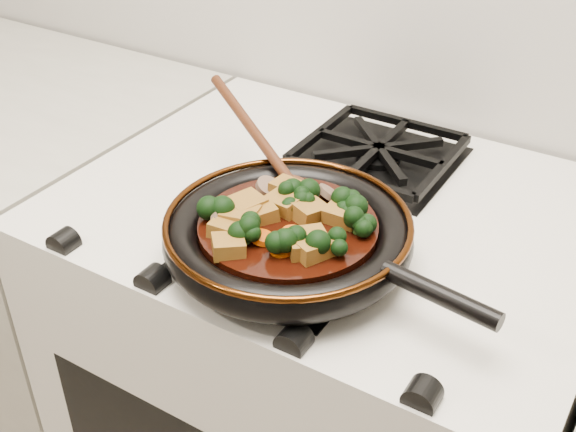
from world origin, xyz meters
The scene contains 33 objects.
stove centered at (0.00, 1.69, 0.45)m, with size 0.76×0.60×0.90m, color silver.
burner_grate_front centered at (0.00, 1.55, 0.91)m, with size 0.23×0.23×0.03m, color black, non-canonical shape.
burner_grate_back centered at (0.00, 1.83, 0.91)m, with size 0.23×0.23×0.03m, color black, non-canonical shape.
skillet centered at (0.02, 1.53, 0.94)m, with size 0.43×0.31×0.05m.
braising_sauce centered at (0.02, 1.53, 0.95)m, with size 0.22×0.22×0.02m, color black.
tofu_cube_0 centered at (-0.04, 1.53, 0.97)m, with size 0.04×0.04×0.02m, color #8B5E20.
tofu_cube_1 centered at (-0.01, 1.45, 0.97)m, with size 0.04×0.04×0.02m, color #8B5E20.
tofu_cube_2 centered at (0.07, 1.50, 0.97)m, with size 0.04×0.04×0.02m, color #8B5E20.
tofu_cube_3 centered at (0.06, 1.50, 0.97)m, with size 0.04×0.04×0.02m, color #8B5E20.
tofu_cube_4 centered at (-0.02, 1.53, 0.97)m, with size 0.03×0.04×0.02m, color #8B5E20.
tofu_cube_5 centered at (-0.03, 1.50, 0.97)m, with size 0.04×0.04×0.02m, color #8B5E20.
tofu_cube_6 centered at (0.00, 1.56, 0.97)m, with size 0.04×0.05×0.02m, color #8B5E20.
tofu_cube_7 centered at (0.06, 1.50, 0.97)m, with size 0.04×0.04×0.02m, color #8B5E20.
tofu_cube_8 centered at (-0.03, 1.48, 0.97)m, with size 0.04×0.04×0.02m, color #8B5E20.
tofu_cube_9 centered at (0.07, 1.58, 0.97)m, with size 0.04×0.04×0.02m, color #8B5E20.
tofu_cube_10 centered at (-0.02, 1.59, 0.97)m, with size 0.04×0.03×0.02m, color #8B5E20.
tofu_cube_11 centered at (0.03, 1.56, 0.97)m, with size 0.04×0.04×0.02m, color #8B5E20.
broccoli_floret_0 centered at (0.09, 1.51, 0.97)m, with size 0.06×0.06×0.06m, color black, non-canonical shape.
broccoli_floret_1 centered at (-0.06, 1.50, 0.97)m, with size 0.06×0.06×0.05m, color black, non-canonical shape.
broccoli_floret_2 centered at (0.00, 1.58, 0.97)m, with size 0.06×0.06×0.05m, color black, non-canonical shape.
broccoli_floret_3 centered at (0.02, 1.56, 0.97)m, with size 0.05×0.05×0.05m, color black, non-canonical shape.
broccoli_floret_4 centered at (0.10, 1.56, 0.97)m, with size 0.05×0.05×0.05m, color black, non-canonical shape.
broccoli_floret_5 centered at (0.07, 1.59, 0.97)m, with size 0.06×0.06×0.05m, color black, non-canonical shape.
broccoli_floret_6 centered at (-0.01, 1.48, 0.97)m, with size 0.06×0.06×0.06m, color black, non-canonical shape.
broccoli_floret_7 centered at (0.04, 1.48, 0.97)m, with size 0.06×0.06×0.06m, color black, non-canonical shape.
carrot_coin_0 centered at (0.01, 1.49, 0.96)m, with size 0.03×0.03×0.01m, color #C34705.
carrot_coin_1 centered at (0.04, 1.51, 0.96)m, with size 0.03×0.03×0.01m, color #C34705.
carrot_coin_2 centered at (0.00, 1.57, 0.96)m, with size 0.03×0.03×0.01m, color #C34705.
carrot_coin_3 centered at (0.04, 1.48, 0.96)m, with size 0.03×0.03×0.01m, color #C34705.
mushroom_slice_0 centered at (-0.04, 1.58, 0.97)m, with size 0.03×0.03×0.01m, color brown.
mushroom_slice_1 centered at (0.03, 1.61, 0.97)m, with size 0.03×0.03×0.01m, color brown.
mushroom_slice_2 centered at (-0.05, 1.49, 0.97)m, with size 0.03×0.03×0.01m, color brown.
wooden_spoon centered at (-0.08, 1.64, 0.98)m, with size 0.15×0.10×0.26m.
Camera 1 is at (0.40, 0.91, 1.45)m, focal length 45.00 mm.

